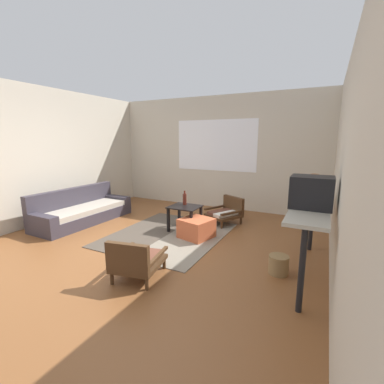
# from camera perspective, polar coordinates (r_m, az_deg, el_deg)

# --- Properties ---
(ground_plane) EXTENTS (7.80, 7.80, 0.00)m
(ground_plane) POSITION_cam_1_polar(r_m,az_deg,el_deg) (4.32, -10.61, -11.92)
(ground_plane) COLOR brown
(far_wall_with_window) EXTENTS (5.60, 0.13, 2.70)m
(far_wall_with_window) POSITION_cam_1_polar(r_m,az_deg,el_deg) (6.67, 5.22, 8.33)
(far_wall_with_window) COLOR beige
(far_wall_with_window) RESTS_ON ground
(side_wall_right) EXTENTS (0.12, 6.60, 2.70)m
(side_wall_right) POSITION_cam_1_polar(r_m,az_deg,el_deg) (3.45, 30.20, 4.18)
(side_wall_right) COLOR beige
(side_wall_right) RESTS_ON ground
(side_wall_left) EXTENTS (0.12, 6.60, 2.70)m
(side_wall_left) POSITION_cam_1_polar(r_m,az_deg,el_deg) (6.16, -29.53, 6.68)
(side_wall_left) COLOR beige
(side_wall_left) RESTS_ON ground
(area_rug) EXTENTS (1.85, 2.21, 0.01)m
(area_rug) POSITION_cam_1_polar(r_m,az_deg,el_deg) (4.86, -5.01, -9.03)
(area_rug) COLOR #4C4238
(area_rug) RESTS_ON ground
(couch) EXTENTS (0.79, 2.03, 0.69)m
(couch) POSITION_cam_1_polar(r_m,az_deg,el_deg) (5.97, -22.43, -3.87)
(couch) COLOR #38333D
(couch) RESTS_ON ground
(coffee_table) EXTENTS (0.55, 0.48, 0.47)m
(coffee_table) POSITION_cam_1_polar(r_m,az_deg,el_deg) (4.94, -1.55, -4.29)
(coffee_table) COLOR black
(coffee_table) RESTS_ON ground
(armchair_by_window) EXTENTS (0.77, 0.79, 0.52)m
(armchair_by_window) POSITION_cam_1_polar(r_m,az_deg,el_deg) (5.48, 7.34, -4.12)
(armchair_by_window) COLOR #472D19
(armchair_by_window) RESTS_ON ground
(armchair_striped_foreground) EXTENTS (0.64, 0.71, 0.54)m
(armchair_striped_foreground) POSITION_cam_1_polar(r_m,az_deg,el_deg) (3.40, -11.83, -14.07)
(armchair_striped_foreground) COLOR #472D19
(armchair_striped_foreground) RESTS_ON ground
(ottoman_orange) EXTENTS (0.60, 0.60, 0.34)m
(ottoman_orange) POSITION_cam_1_polar(r_m,az_deg,el_deg) (4.66, 0.95, -7.75)
(ottoman_orange) COLOR #BC5633
(ottoman_orange) RESTS_ON ground
(console_shelf) EXTENTS (0.41, 1.81, 0.91)m
(console_shelf) POSITION_cam_1_polar(r_m,az_deg,el_deg) (3.55, 23.95, -3.97)
(console_shelf) COLOR #B2AD9E
(console_shelf) RESTS_ON ground
(crt_television) EXTENTS (0.45, 0.36, 0.37)m
(crt_television) POSITION_cam_1_polar(r_m,az_deg,el_deg) (3.31, 24.10, -0.02)
(crt_television) COLOR black
(crt_television) RESTS_ON console_shelf
(clay_vase) EXTENTS (0.21, 0.21, 0.33)m
(clay_vase) POSITION_cam_1_polar(r_m,az_deg,el_deg) (3.84, 24.50, 0.54)
(clay_vase) COLOR #A87047
(clay_vase) RESTS_ON console_shelf
(glass_bottle) EXTENTS (0.07, 0.07, 0.27)m
(glass_bottle) POSITION_cam_1_polar(r_m,az_deg,el_deg) (5.02, -1.58, -1.46)
(glass_bottle) COLOR #5B2319
(glass_bottle) RESTS_ON coffee_table
(wicker_basket) EXTENTS (0.25, 0.25, 0.24)m
(wicker_basket) POSITION_cam_1_polar(r_m,az_deg,el_deg) (3.67, 18.00, -14.54)
(wicker_basket) COLOR olive
(wicker_basket) RESTS_ON ground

